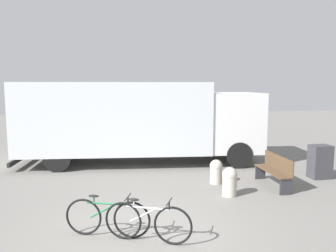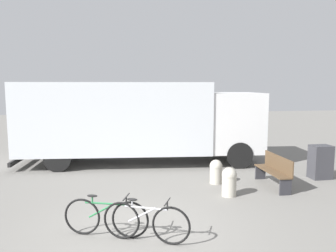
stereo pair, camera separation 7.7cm
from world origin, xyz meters
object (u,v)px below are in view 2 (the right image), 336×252
Objects in this scene: bollard_near_bench at (229,181)px; utility_box at (320,162)px; park_bench at (275,170)px; bicycle_near at (106,217)px; delivery_truck at (138,118)px; bicycle_middle at (146,222)px; bollard_far_bench at (216,171)px.

utility_box is at bearing 18.01° from bollard_near_bench.
park_bench reaches higher than bollard_near_bench.
utility_box reaches higher than bicycle_near.
delivery_truck is at bearing 98.11° from bicycle_near.
bicycle_near and bicycle_middle have the same top height.
delivery_truck is 6.55m from bicycle_near.
delivery_truck is at bearing 45.87° from park_bench.
park_bench is (3.81, -3.78, -1.24)m from delivery_truck.
utility_box reaches higher than park_bench.
park_bench is at bearing 58.13° from bicycle_middle.
bollard_far_bench is at bearing 89.87° from bollard_near_bench.
delivery_truck is at bearing 116.32° from bollard_near_bench.
park_bench reaches higher than bicycle_middle.
bicycle_middle is (0.77, -0.37, 0.00)m from bicycle_near.
bicycle_middle is (-0.38, -6.67, -1.36)m from delivery_truck.
utility_box is (3.55, -0.03, 0.15)m from bollard_far_bench.
delivery_truck reaches higher than bollard_far_bench.
delivery_truck reaches higher than bollard_near_bench.
utility_box is at bearing -24.04° from delivery_truck.
bicycle_near is 1.54× the size of utility_box.
park_bench reaches higher than bollard_far_bench.
bicycle_near is 3.83m from bollard_near_bench.
bicycle_near is (-1.15, -6.30, -1.36)m from delivery_truck.
delivery_truck is 12.67× the size of bollard_far_bench.
delivery_truck is 5.52× the size of park_bench.
utility_box is (5.71, -3.21, -1.21)m from delivery_truck.
bollard_far_bench is 3.55m from utility_box.
bollard_far_bench is at bearing -50.46° from delivery_truck.
bicycle_near is 1.03× the size of bicycle_middle.
bicycle_middle is at bearing -7.09° from bicycle_near.
bicycle_middle reaches higher than bollard_far_bench.
utility_box is at bearing -72.69° from park_bench.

